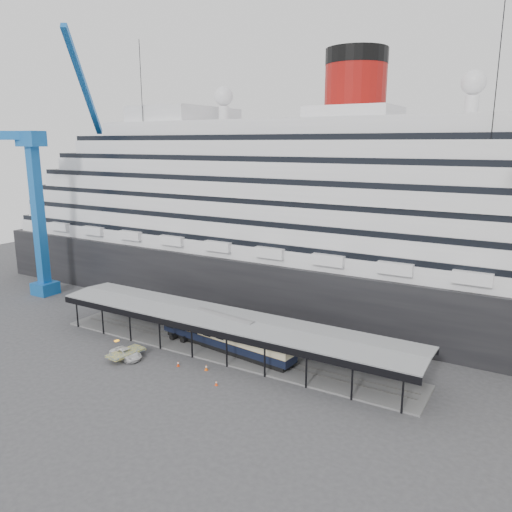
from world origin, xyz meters
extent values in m
plane|color=#3A3A3D|center=(0.00, 0.00, 0.00)|extent=(200.00, 200.00, 0.00)
cube|color=black|center=(0.00, 32.00, 5.00)|extent=(130.00, 30.00, 10.00)
cylinder|color=maroon|center=(8.00, 32.00, 37.40)|extent=(10.00, 10.00, 9.00)
cylinder|color=black|center=(8.00, 32.00, 42.65)|extent=(10.10, 10.10, 2.50)
sphere|color=silver|center=(-18.00, 32.00, 37.70)|extent=(3.60, 3.60, 3.60)
sphere|color=silver|center=(26.00, 32.00, 37.70)|extent=(3.60, 3.60, 3.60)
cube|color=slate|center=(0.00, 5.00, 0.12)|extent=(56.00, 8.00, 0.24)
cube|color=slate|center=(0.00, 4.28, 0.28)|extent=(54.00, 0.08, 0.10)
cube|color=slate|center=(0.00, 5.72, 0.28)|extent=(54.00, 0.08, 0.10)
cube|color=black|center=(0.00, 0.50, 4.45)|extent=(56.00, 0.18, 0.90)
cube|color=black|center=(0.00, 9.50, 4.45)|extent=(56.00, 0.18, 0.90)
cube|color=slate|center=(0.00, 5.00, 5.18)|extent=(56.00, 9.00, 0.24)
cube|color=#175DAF|center=(-46.00, 10.00, 1.20)|extent=(4.00, 4.00, 2.40)
cube|color=#175DAF|center=(-46.00, 10.00, 15.40)|extent=(1.80, 1.80, 26.00)
cube|color=#175DAF|center=(-46.00, 10.00, 29.80)|extent=(5.00, 3.20, 2.80)
cube|color=#175DAF|center=(-37.61, 15.88, 39.20)|extent=(12.92, 17.86, 16.80)
cube|color=#175DAF|center=(-48.87, 7.99, 30.40)|extent=(5.83, 4.75, 1.60)
cylinder|color=black|center=(-29.22, 21.75, 23.60)|extent=(0.12, 0.12, 47.21)
cylinder|color=black|center=(30.26, 20.24, 23.60)|extent=(0.12, 0.12, 47.21)
imported|color=silver|center=(-10.52, -4.03, 0.70)|extent=(5.29, 2.95, 1.40)
cube|color=black|center=(-0.04, 5.00, 0.60)|extent=(21.61, 5.03, 0.72)
cube|color=black|center=(-0.04, 5.00, 1.52)|extent=(22.67, 5.56, 1.12)
cube|color=beige|center=(-0.04, 5.00, 2.74)|extent=(22.68, 5.60, 1.33)
cube|color=black|center=(-0.04, 5.00, 3.61)|extent=(22.67, 5.56, 0.41)
cube|color=red|center=(-2.78, -2.29, 0.02)|extent=(0.51, 0.51, 0.03)
cone|color=red|center=(-2.78, -2.29, 0.39)|extent=(0.43, 0.43, 0.73)
cylinder|color=white|center=(-2.78, -2.29, 0.46)|extent=(0.23, 0.23, 0.14)
cube|color=#FA430D|center=(4.70, -4.14, 0.01)|extent=(0.40, 0.40, 0.03)
cone|color=#FA430D|center=(4.70, -4.14, 0.34)|extent=(0.33, 0.33, 0.65)
cylinder|color=white|center=(4.70, -4.14, 0.41)|extent=(0.21, 0.21, 0.13)
cube|color=#F35A0D|center=(1.18, -1.38, 0.02)|extent=(0.43, 0.43, 0.03)
cone|color=#F35A0D|center=(1.18, -1.38, 0.42)|extent=(0.37, 0.37, 0.79)
cylinder|color=white|center=(1.18, -1.38, 0.50)|extent=(0.25, 0.25, 0.15)
camera|label=1|loc=(37.37, -50.08, 29.13)|focal=35.00mm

